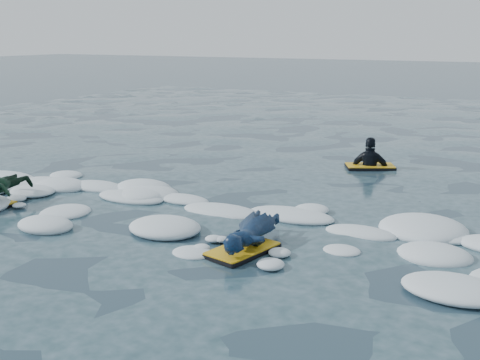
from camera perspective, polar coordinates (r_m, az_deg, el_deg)
name	(u,v)px	position (r m, az deg, el deg)	size (l,w,h in m)	color
ground	(184,240)	(8.44, -5.33, -5.65)	(120.00, 120.00, 0.00)	#18293B
foam_band	(221,220)	(9.28, -1.85, -3.80)	(12.00, 3.10, 0.30)	white
prone_woman_unit	(250,234)	(8.02, 0.98, -5.14)	(0.76, 1.59, 0.39)	black
waiting_rider_unit	(370,172)	(13.12, 12.20, 0.74)	(1.16, 0.96, 1.52)	black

